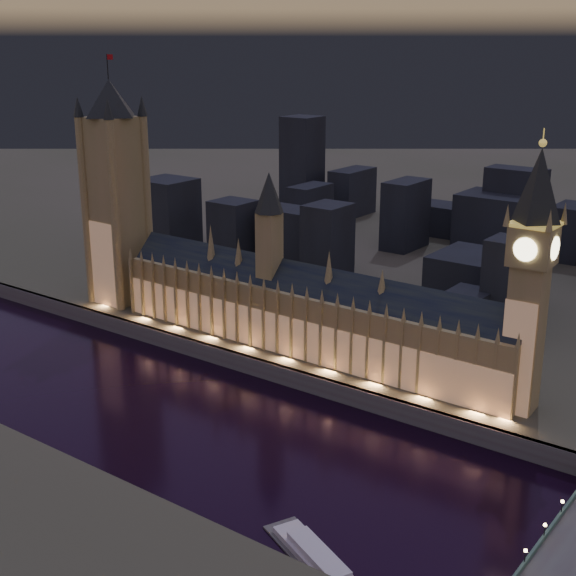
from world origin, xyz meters
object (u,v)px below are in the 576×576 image
Objects in this scene: palace_of_westminster at (304,311)px; river_boat at (318,560)px; elizabeth_tower at (532,260)px; victoria_tower at (115,183)px.

palace_of_westminster is 4.29× the size of river_boat.
river_boat is (86.34, -113.28, -24.81)m from palace_of_westminster.
elizabeth_tower is at bearing 0.10° from palace_of_westminster.
palace_of_westminster is at bearing -179.90° from elizabeth_tower.
palace_of_westminster is 126.52m from victoria_tower.
victoria_tower reaches higher than palace_of_westminster.
elizabeth_tower is at bearing 83.40° from river_boat.
river_boat is at bearing -28.98° from victoria_tower.
palace_of_westminster is 1.60× the size of victoria_tower.
victoria_tower is at bearing 180.00° from elizabeth_tower.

